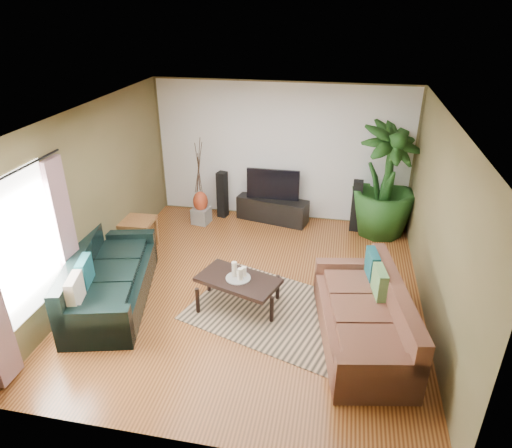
% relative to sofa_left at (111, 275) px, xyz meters
% --- Properties ---
extents(floor, '(5.50, 5.50, 0.00)m').
position_rel_sofa_left_xyz_m(floor, '(1.99, 0.63, -0.42)').
color(floor, '#9C5928').
rests_on(floor, ground).
extents(ceiling, '(5.50, 5.50, 0.00)m').
position_rel_sofa_left_xyz_m(ceiling, '(1.99, 0.63, 2.28)').
color(ceiling, white).
rests_on(ceiling, ground).
extents(wall_back, '(5.00, 0.00, 5.00)m').
position_rel_sofa_left_xyz_m(wall_back, '(1.99, 3.38, 0.93)').
color(wall_back, brown).
rests_on(wall_back, ground).
extents(wall_front, '(5.00, 0.00, 5.00)m').
position_rel_sofa_left_xyz_m(wall_front, '(1.99, -2.12, 0.93)').
color(wall_front, brown).
rests_on(wall_front, ground).
extents(wall_left, '(0.00, 5.50, 5.50)m').
position_rel_sofa_left_xyz_m(wall_left, '(-0.51, 0.63, 0.92)').
color(wall_left, brown).
rests_on(wall_left, ground).
extents(wall_right, '(0.00, 5.50, 5.50)m').
position_rel_sofa_left_xyz_m(wall_right, '(4.49, 0.63, 0.92)').
color(wall_right, brown).
rests_on(wall_right, ground).
extents(backwall_panel, '(4.90, 0.00, 4.90)m').
position_rel_sofa_left_xyz_m(backwall_panel, '(1.99, 3.37, 0.93)').
color(backwall_panel, white).
rests_on(backwall_panel, ground).
extents(window_pane, '(0.00, 1.80, 1.80)m').
position_rel_sofa_left_xyz_m(window_pane, '(-0.49, -0.97, 0.97)').
color(window_pane, white).
rests_on(window_pane, ground).
extents(curtain_far, '(0.08, 0.35, 2.20)m').
position_rel_sofa_left_xyz_m(curtain_far, '(-0.44, -0.22, 0.72)').
color(curtain_far, gray).
rests_on(curtain_far, ground).
extents(curtain_rod, '(0.03, 1.90, 0.03)m').
position_rel_sofa_left_xyz_m(curtain_rod, '(-0.44, -0.97, 1.87)').
color(curtain_rod, black).
rests_on(curtain_rod, ground).
extents(sofa_left, '(1.48, 2.41, 0.85)m').
position_rel_sofa_left_xyz_m(sofa_left, '(0.00, 0.00, 0.00)').
color(sofa_left, black).
rests_on(sofa_left, floor).
extents(sofa_right, '(1.36, 2.33, 0.85)m').
position_rel_sofa_left_xyz_m(sofa_right, '(3.58, -0.20, 0.00)').
color(sofa_right, brown).
rests_on(sofa_right, floor).
extents(area_rug, '(2.80, 2.35, 0.01)m').
position_rel_sofa_left_xyz_m(area_rug, '(2.43, 0.17, -0.42)').
color(area_rug, tan).
rests_on(area_rug, floor).
extents(coffee_table, '(1.28, 0.96, 0.47)m').
position_rel_sofa_left_xyz_m(coffee_table, '(1.85, 0.22, -0.19)').
color(coffee_table, black).
rests_on(coffee_table, floor).
extents(candle_tray, '(0.35, 0.35, 0.02)m').
position_rel_sofa_left_xyz_m(candle_tray, '(1.85, 0.22, 0.05)').
color(candle_tray, gray).
rests_on(candle_tray, coffee_table).
extents(candle_tall, '(0.07, 0.07, 0.23)m').
position_rel_sofa_left_xyz_m(candle_tall, '(1.79, 0.25, 0.17)').
color(candle_tall, beige).
rests_on(candle_tall, candle_tray).
extents(candle_mid, '(0.07, 0.07, 0.18)m').
position_rel_sofa_left_xyz_m(candle_mid, '(1.89, 0.18, 0.15)').
color(candle_mid, beige).
rests_on(candle_mid, candle_tray).
extents(candle_short, '(0.07, 0.07, 0.15)m').
position_rel_sofa_left_xyz_m(candle_short, '(1.92, 0.28, 0.13)').
color(candle_short, white).
rests_on(candle_short, candle_tray).
extents(tv_stand, '(1.47, 0.72, 0.47)m').
position_rel_sofa_left_xyz_m(tv_stand, '(1.87, 3.13, -0.19)').
color(tv_stand, black).
rests_on(tv_stand, floor).
extents(television, '(1.04, 0.06, 0.61)m').
position_rel_sofa_left_xyz_m(television, '(1.87, 3.13, 0.35)').
color(television, black).
rests_on(television, tv_stand).
extents(speaker_left, '(0.21, 0.23, 0.96)m').
position_rel_sofa_left_xyz_m(speaker_left, '(0.84, 3.13, 0.05)').
color(speaker_left, black).
rests_on(speaker_left, floor).
extents(speaker_right, '(0.19, 0.21, 1.00)m').
position_rel_sofa_left_xyz_m(speaker_right, '(3.50, 3.03, 0.08)').
color(speaker_right, black).
rests_on(speaker_right, floor).
extents(potted_plant, '(1.65, 1.65, 2.11)m').
position_rel_sofa_left_xyz_m(potted_plant, '(3.96, 2.99, 0.63)').
color(potted_plant, '#1C4617').
rests_on(potted_plant, floor).
extents(plant_pot, '(0.39, 0.39, 0.30)m').
position_rel_sofa_left_xyz_m(plant_pot, '(3.96, 2.99, -0.27)').
color(plant_pot, black).
rests_on(plant_pot, floor).
extents(pedestal, '(0.37, 0.37, 0.32)m').
position_rel_sofa_left_xyz_m(pedestal, '(0.50, 2.74, -0.27)').
color(pedestal, gray).
rests_on(pedestal, floor).
extents(vase, '(0.29, 0.29, 0.41)m').
position_rel_sofa_left_xyz_m(vase, '(0.50, 2.74, 0.04)').
color(vase, '#99361B').
rests_on(vase, pedestal).
extents(side_table, '(0.57, 0.57, 0.58)m').
position_rel_sofa_left_xyz_m(side_table, '(-0.25, 1.50, -0.14)').
color(side_table, olive).
rests_on(side_table, floor).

